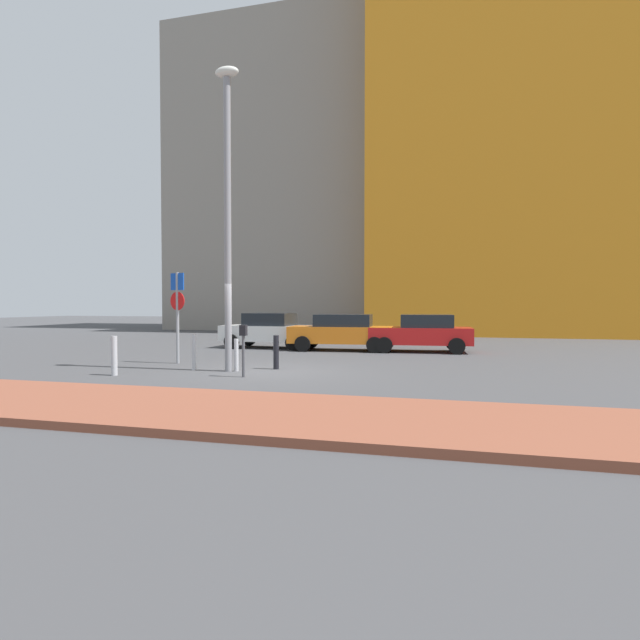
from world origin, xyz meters
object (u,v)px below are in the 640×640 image
at_px(parked_car_white, 270,330).
at_px(traffic_bollard_far, 276,352).
at_px(parked_car_orange, 342,331).
at_px(parking_meter, 243,343).
at_px(parked_car_red, 422,332).
at_px(parking_sign_post, 177,306).
at_px(traffic_bollard_near, 114,356).
at_px(street_lamp, 228,197).
at_px(traffic_bollard_mid, 194,352).
at_px(traffic_bollard_edge, 236,355).

height_order(parked_car_white, traffic_bollard_far, parked_car_white).
height_order(parked_car_orange, parking_meter, parked_car_orange).
height_order(parked_car_red, traffic_bollard_far, parked_car_red).
height_order(parking_sign_post, parking_meter, parking_sign_post).
distance_m(parked_car_white, parking_meter, 8.90).
bearing_deg(parking_meter, traffic_bollard_near, -170.46).
distance_m(parked_car_red, street_lamp, 9.88).
relative_size(parked_car_white, traffic_bollard_mid, 3.95).
height_order(parked_car_orange, parked_car_red, parked_car_red).
height_order(parked_car_white, parking_meter, parked_car_white).
bearing_deg(traffic_bollard_edge, parking_meter, -57.24).
xyz_separation_m(parked_car_red, street_lamp, (-5.04, -7.42, 4.16)).
bearing_deg(street_lamp, parked_car_red, 55.83).
bearing_deg(traffic_bollard_edge, parked_car_red, 56.65).
distance_m(street_lamp, traffic_bollard_mid, 4.55).
xyz_separation_m(street_lamp, traffic_bollard_far, (1.16, 0.79, -4.45)).
relative_size(parked_car_white, street_lamp, 0.49).
bearing_deg(traffic_bollard_mid, street_lamp, 0.91).
distance_m(parking_sign_post, parking_meter, 4.16).
bearing_deg(parked_car_orange, street_lamp, -103.82).
xyz_separation_m(parked_car_red, parking_meter, (-4.16, -8.38, 0.10)).
distance_m(parked_car_white, parking_sign_post, 6.38).
bearing_deg(traffic_bollard_near, parked_car_red, 49.50).
distance_m(parking_meter, traffic_bollard_edge, 1.31).
relative_size(parking_sign_post, traffic_bollard_edge, 3.19).
relative_size(traffic_bollard_mid, traffic_bollard_edge, 1.14).
bearing_deg(parking_sign_post, parked_car_orange, 54.22).
xyz_separation_m(parking_sign_post, parking_meter, (3.31, -2.33, -0.97)).
bearing_deg(traffic_bollard_mid, parking_sign_post, 134.07).
bearing_deg(traffic_bollard_near, parked_car_orange, 63.35).
distance_m(street_lamp, traffic_bollard_near, 5.37).
bearing_deg(traffic_bollard_mid, parked_car_red, 50.55).
xyz_separation_m(parking_sign_post, traffic_bollard_far, (3.59, -0.58, -1.36)).
height_order(traffic_bollard_near, traffic_bollard_far, traffic_bollard_near).
height_order(parking_sign_post, traffic_bollard_edge, parking_sign_post).
xyz_separation_m(parking_sign_post, traffic_bollard_near, (-0.19, -2.92, -1.33)).
xyz_separation_m(parked_car_orange, traffic_bollard_edge, (-1.56, -7.12, -0.33)).
bearing_deg(street_lamp, traffic_bollard_near, -149.45).
xyz_separation_m(parked_car_white, traffic_bollard_edge, (1.77, -7.52, -0.33)).
xyz_separation_m(parked_car_white, street_lamp, (1.56, -7.60, 4.16)).
bearing_deg(traffic_bollard_far, traffic_bollard_edge, -143.40).
relative_size(parking_meter, traffic_bollard_near, 1.30).
bearing_deg(parked_car_white, traffic_bollard_near, -96.57).
bearing_deg(traffic_bollard_near, parked_car_white, 83.43).
xyz_separation_m(parked_car_red, traffic_bollard_edge, (-4.83, -7.34, -0.32)).
bearing_deg(parked_car_white, parking_sign_post, -97.89).
height_order(parked_car_white, parking_sign_post, parking_sign_post).
height_order(parked_car_white, parked_car_red, parked_car_white).
relative_size(parked_car_white, parking_sign_post, 1.42).
relative_size(parking_meter, traffic_bollard_edge, 1.48).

